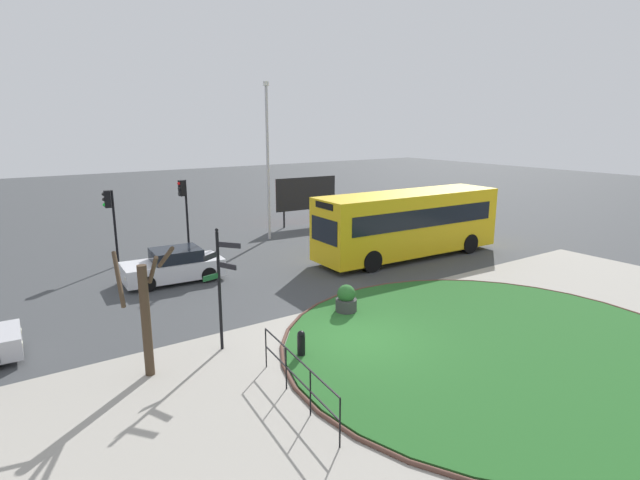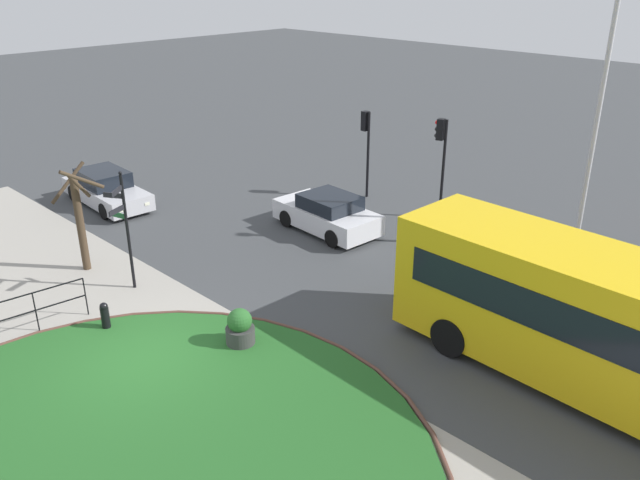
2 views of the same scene
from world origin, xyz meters
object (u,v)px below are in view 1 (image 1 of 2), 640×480
Objects in this scene: car_far_lane at (174,266)px; traffic_light_near at (110,211)px; traffic_light_far at (184,200)px; signpost_directional at (220,281)px; street_tree_bare at (146,311)px; planter_near_signpost at (346,300)px; lamppost_tall at (268,157)px; billboard_left at (306,194)px; bus_yellow at (408,223)px; bollard_foreground at (301,344)px.

car_far_lane is 4.56m from traffic_light_near.
signpost_directional is at bearing 59.97° from traffic_light_far.
planter_near_signpost is at bearing 4.88° from street_tree_bare.
lamppost_tall reaches higher than planter_near_signpost.
signpost_directional is at bearing -124.24° from lamppost_tall.
traffic_light_near is at bearing 92.35° from signpost_directional.
traffic_light_far is at bearing 65.73° from street_tree_bare.
lamppost_tall is 2.44× the size of street_tree_bare.
car_far_lane is 8.41m from street_tree_bare.
billboard_left is at bearing 49.60° from signpost_directional.
lamppost_tall is 2.01× the size of billboard_left.
traffic_light_far is at bearing -171.59° from lamppost_tall.
lamppost_tall is at bearing -61.02° from bus_yellow.
street_tree_bare reaches higher than billboard_left.
signpost_directional is at bearing -126.82° from billboard_left.
bollard_foreground is 12.26m from bus_yellow.
planter_near_signpost is (1.72, -11.05, -2.28)m from traffic_light_far.
bus_yellow is at bearing 19.55° from street_tree_bare.
billboard_left is 15.87m from planter_near_signpost.
signpost_directional is 0.85× the size of billboard_left.
street_tree_bare reaches higher than planter_near_signpost.
signpost_directional is at bearing -176.56° from planter_near_signpost.
signpost_directional is 14.85m from lamppost_tall.
car_far_lane is 0.96× the size of billboard_left.
bus_yellow is (10.34, 6.46, 1.30)m from bollard_foreground.
bus_yellow is 1.15× the size of lamppost_tall.
bus_yellow is 2.81× the size of traffic_light_near.
bus_yellow is 2.64× the size of traffic_light_far.
signpost_directional is 4.42× the size of bollard_foreground.
planter_near_signpost reaches higher than bollard_foreground.
signpost_directional is 5.06m from planter_near_signpost.
traffic_light_far is at bearing -173.19° from traffic_light_near.
street_tree_bare is at bearing -172.00° from signpost_directional.
lamppost_tall reaches higher than signpost_directional.
bollard_foreground is at bearing 97.47° from car_far_lane.
traffic_light_far reaches higher than traffic_light_near.
car_far_lane is 1.16× the size of street_tree_bare.
bus_yellow is at bearing -63.11° from lamppost_tall.
bollard_foreground is 0.08× the size of bus_yellow.
lamppost_tall is (8.24, 12.10, 2.51)m from signpost_directional.
lamppost_tall is (8.70, 0.91, 2.03)m from traffic_light_near.
traffic_light_far is 12.81m from street_tree_bare.
bus_yellow is 8.77m from lamppost_tall.
lamppost_tall reaches higher than street_tree_bare.
car_far_lane is (-10.92, 2.63, -1.07)m from bus_yellow.
lamppost_tall is at bearing -142.69° from car_far_lane.
bus_yellow reaches higher than car_far_lane.
billboard_left is at bearing 62.22° from planter_near_signpost.
traffic_light_far reaches higher than billboard_left.
signpost_directional reaches higher than bus_yellow.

